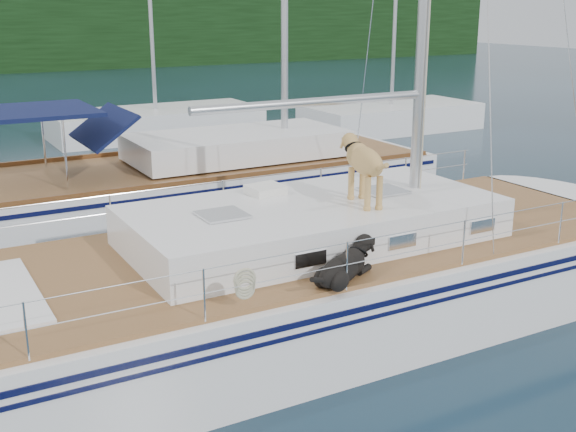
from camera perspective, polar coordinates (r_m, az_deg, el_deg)
ground at (r=10.38m, az=-1.90°, el=-9.17°), size 120.00×120.00×0.00m
main_sailboat at (r=10.14m, az=-1.42°, el=-5.61°), size 12.00×3.91×14.01m
neighbor_sailboat at (r=16.04m, az=-7.45°, el=2.37°), size 11.00×3.50×13.30m
bg_boat_center at (r=26.01m, az=-10.38°, el=7.23°), size 7.20×3.00×11.65m
bg_boat_east at (r=27.12m, az=8.13°, el=7.71°), size 6.40×3.00×11.65m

